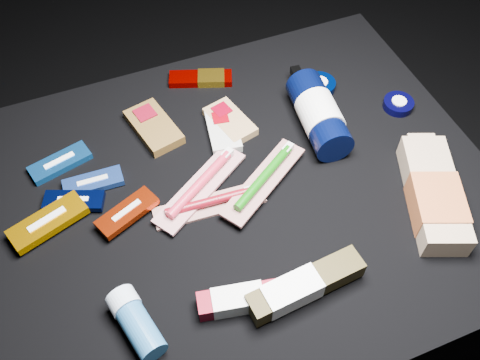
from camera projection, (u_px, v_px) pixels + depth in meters
name	position (u px, v px, depth m)	size (l,w,h in m)	color
ground	(236.00, 286.00, 1.32)	(3.00, 3.00, 0.00)	black
cloth_table	(235.00, 246.00, 1.16)	(0.98, 0.78, 0.40)	black
luna_bar_0	(60.00, 163.00, 1.03)	(0.12, 0.07, 0.02)	#1356A6
luna_bar_1	(93.00, 182.00, 1.00)	(0.11, 0.05, 0.01)	blue
luna_bar_2	(74.00, 201.00, 0.98)	(0.12, 0.08, 0.01)	black
luna_bar_3	(48.00, 222.00, 0.94)	(0.15, 0.09, 0.02)	#C07B00
luna_bar_4	(127.00, 213.00, 0.95)	(0.12, 0.08, 0.02)	maroon
clif_bar_0	(152.00, 125.00, 1.09)	(0.10, 0.14, 0.02)	brown
clif_bar_1	(223.00, 129.00, 1.08)	(0.08, 0.12, 0.02)	beige
clif_bar_2	(229.00, 120.00, 1.10)	(0.09, 0.13, 0.02)	#A98152
power_bar	(204.00, 78.00, 1.17)	(0.14, 0.09, 0.02)	#780100
lotion_bottle	(319.00, 114.00, 1.07)	(0.10, 0.25, 0.08)	black
cream_tin_upper	(319.00, 85.00, 1.16)	(0.07, 0.07, 0.02)	black
cream_tin_lower	(398.00, 104.00, 1.13)	(0.06, 0.06, 0.02)	black
bodywash_bottle	(434.00, 195.00, 0.97)	(0.16, 0.26, 0.05)	tan
deodorant_stick	(136.00, 322.00, 0.83)	(0.07, 0.12, 0.05)	#235888
toothbrush_pack_0	(211.00, 203.00, 0.98)	(0.21, 0.06, 0.02)	#A49D9A
toothbrush_pack_1	(201.00, 185.00, 0.99)	(0.21, 0.16, 0.02)	silver
toothbrush_pack_2	(264.00, 178.00, 0.99)	(0.21, 0.16, 0.02)	#B5ACA8
toothpaste_carton_red	(247.00, 299.00, 0.86)	(0.18, 0.07, 0.03)	maroon
toothpaste_carton_green	(301.00, 287.00, 0.86)	(0.20, 0.06, 0.04)	#30270D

